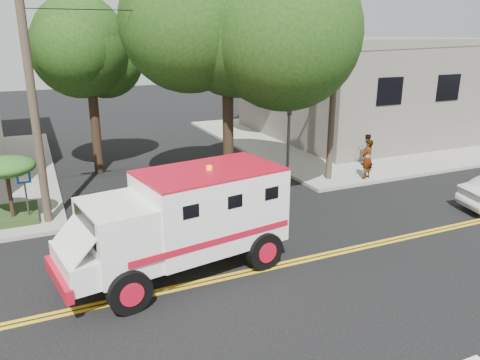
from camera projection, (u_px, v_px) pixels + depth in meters
name	position (u px, v px, depth m)	size (l,w,h in m)	color
ground	(268.00, 268.00, 13.49)	(100.00, 100.00, 0.00)	black
sidewalk_ne	(357.00, 135.00, 30.47)	(17.00, 17.00, 0.15)	gray
building_right	(374.00, 86.00, 30.56)	(14.00, 12.00, 6.00)	#635F55
utility_pole_left	(32.00, 97.00, 15.17)	(0.28, 0.28, 9.00)	#382D23
utility_pole_right	(334.00, 81.00, 19.98)	(0.28, 0.28, 9.00)	#382D23
tree_main	(241.00, 12.00, 17.47)	(6.08, 5.70, 9.85)	black
tree_left	(96.00, 50.00, 20.97)	(4.48, 4.20, 7.70)	black
tree_right	(279.00, 39.00, 28.82)	(4.80, 4.50, 8.20)	black
traffic_signal	(288.00, 141.00, 19.17)	(0.15, 0.18, 3.60)	#3F3F42
accessibility_sign	(25.00, 189.00, 16.03)	(0.45, 0.10, 2.02)	#3F3F42
armored_truck	(185.00, 217.00, 12.87)	(6.58, 3.37, 2.87)	white
pedestrian_a	(367.00, 159.00, 21.02)	(0.65, 0.43, 1.80)	gray
pedestrian_b	(366.00, 150.00, 23.22)	(0.76, 0.59, 1.56)	gray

